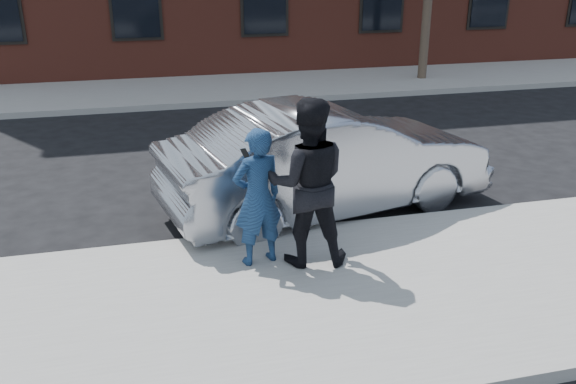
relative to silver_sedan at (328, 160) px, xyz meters
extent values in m
plane|color=black|center=(1.19, -2.38, -0.82)|extent=(100.00, 100.00, 0.00)
cube|color=gray|center=(1.19, -2.63, -0.74)|extent=(50.00, 3.50, 0.15)
cube|color=#999691|center=(1.19, -0.83, -0.74)|extent=(50.00, 0.10, 0.15)
cube|color=gray|center=(1.19, 8.87, -0.74)|extent=(50.00, 3.50, 0.15)
cube|color=#999691|center=(1.19, 7.07, -0.74)|extent=(50.00, 0.10, 0.15)
cube|color=black|center=(5.09, 10.56, 1.38)|extent=(1.30, 0.06, 1.70)
cylinder|color=#3A2E22|center=(5.69, 8.62, 1.43)|extent=(0.26, 0.26, 4.20)
imported|color=#999BA3|center=(0.00, 0.00, 0.00)|extent=(5.22, 2.71, 1.64)
imported|color=navy|center=(-1.39, -1.65, 0.18)|extent=(0.70, 0.55, 1.70)
cube|color=black|center=(-1.49, -1.45, 0.68)|extent=(0.10, 0.14, 0.08)
imported|color=black|center=(-0.81, -1.76, 0.35)|extent=(1.11, 0.93, 2.04)
cube|color=black|center=(-0.93, -1.56, 0.39)|extent=(0.07, 0.14, 0.06)
camera|label=1|loc=(-2.65, -8.21, 2.89)|focal=38.00mm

